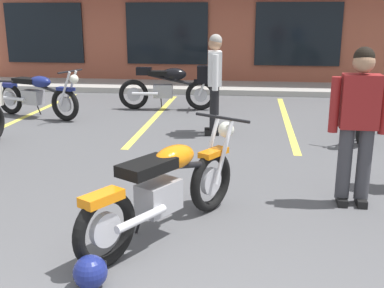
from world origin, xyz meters
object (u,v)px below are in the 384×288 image
motorcycle_foreground_classic (167,187)px  person_in_black_shirt (359,118)px  motorcycle_red_sportbike (372,108)px  helmet_on_pavement (90,272)px  person_in_shorts_foreground (215,79)px  motorcycle_black_cruiser (37,94)px  motorcycle_silver_naked (172,85)px

motorcycle_foreground_classic → person_in_black_shirt: 2.15m
motorcycle_red_sportbike → person_in_black_shirt: person_in_black_shirt is taller
helmet_on_pavement → motorcycle_red_sportbike: bearing=57.9°
person_in_black_shirt → motorcycle_foreground_classic: bearing=-152.4°
motorcycle_red_sportbike → person_in_shorts_foreground: size_ratio=1.19×
motorcycle_foreground_classic → motorcycle_black_cruiser: bearing=125.9°
motorcycle_black_cruiser → person_in_black_shirt: person_in_black_shirt is taller
motorcycle_red_sportbike → motorcycle_silver_naked: size_ratio=0.94×
motorcycle_black_cruiser → motorcycle_silver_naked: 2.75m
person_in_black_shirt → motorcycle_red_sportbike: bearing=73.7°
person_in_shorts_foreground → motorcycle_silver_naked: bearing=117.6°
person_in_black_shirt → person_in_shorts_foreground: bearing=120.9°
motorcycle_foreground_classic → motorcycle_silver_naked: same height
motorcycle_red_sportbike → person_in_black_shirt: size_ratio=1.19×
person_in_black_shirt → person_in_shorts_foreground: size_ratio=1.00×
motorcycle_red_sportbike → motorcycle_black_cruiser: (-6.20, 0.64, 0.00)m
motorcycle_black_cruiser → person_in_black_shirt: 6.51m
motorcycle_silver_naked → person_in_black_shirt: person_in_black_shirt is taller
motorcycle_black_cruiser → motorcycle_red_sportbike: bearing=-5.9°
motorcycle_red_sportbike → person_in_shorts_foreground: 2.69m
person_in_shorts_foreground → motorcycle_black_cruiser: bearing=165.9°
motorcycle_black_cruiser → helmet_on_pavement: 6.46m
motorcycle_foreground_classic → motorcycle_silver_naked: (-0.92, 5.86, 0.07)m
motorcycle_red_sportbike → motorcycle_black_cruiser: same height
person_in_black_shirt → motorcycle_black_cruiser: bearing=144.5°
motorcycle_foreground_classic → motorcycle_red_sportbike: bearing=56.0°
motorcycle_silver_naked → helmet_on_pavement: (0.51, -6.82, -0.40)m
person_in_black_shirt → motorcycle_silver_naked: bearing=119.6°
motorcycle_foreground_classic → person_in_shorts_foreground: size_ratio=1.12×
motorcycle_foreground_classic → motorcycle_black_cruiser: 5.85m
motorcycle_foreground_classic → helmet_on_pavement: size_ratio=7.20×
motorcycle_red_sportbike → motorcycle_silver_naked: (-3.69, 1.76, 0.07)m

